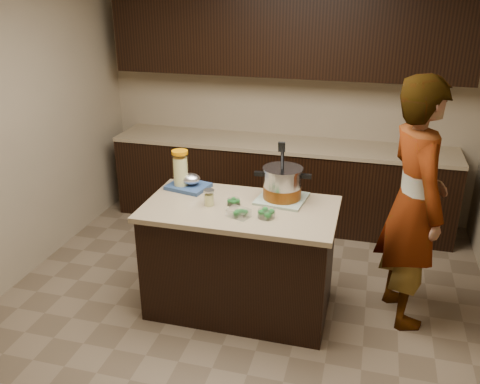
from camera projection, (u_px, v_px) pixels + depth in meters
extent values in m
plane|color=brown|center=(240.00, 306.00, 4.18)|extent=(4.00, 4.00, 0.00)
cube|color=tan|center=(288.00, 94.00, 5.44)|extent=(4.00, 0.04, 2.70)
cube|color=tan|center=(101.00, 312.00, 1.88)|extent=(4.00, 0.04, 2.70)
cube|color=tan|center=(3.00, 130.00, 4.13)|extent=(0.04, 4.00, 2.70)
cube|color=black|center=(280.00, 184.00, 5.53)|extent=(3.60, 0.60, 0.86)
cube|color=tan|center=(282.00, 144.00, 5.35)|extent=(3.60, 0.63, 0.04)
cube|color=black|center=(287.00, 38.00, 5.05)|extent=(3.60, 0.35, 0.75)
cube|color=black|center=(240.00, 261.00, 4.01)|extent=(1.40, 0.75, 0.86)
cube|color=tan|center=(240.00, 209.00, 3.84)|extent=(1.46, 0.81, 0.04)
cube|color=#4F7554|center=(282.00, 199.00, 3.95)|extent=(0.40, 0.40, 0.02)
cylinder|color=#B7B7BC|center=(282.00, 184.00, 3.90)|extent=(0.32, 0.32, 0.23)
cylinder|color=brown|center=(282.00, 192.00, 3.92)|extent=(0.32, 0.32, 0.09)
cylinder|color=#B7B7BC|center=(283.00, 169.00, 3.85)|extent=(0.34, 0.34, 0.02)
cube|color=black|center=(259.00, 174.00, 3.90)|extent=(0.08, 0.04, 0.03)
cube|color=black|center=(307.00, 176.00, 3.84)|extent=(0.08, 0.04, 0.03)
cylinder|color=black|center=(282.00, 162.00, 3.80)|extent=(0.04, 0.13, 0.28)
cylinder|color=#DBD886|center=(181.00, 173.00, 4.12)|extent=(0.14, 0.14, 0.26)
cylinder|color=white|center=(181.00, 171.00, 4.11)|extent=(0.16, 0.16, 0.30)
cylinder|color=orange|center=(180.00, 153.00, 4.05)|extent=(0.16, 0.16, 0.02)
cylinder|color=#DBD886|center=(209.00, 200.00, 3.84)|extent=(0.08, 0.08, 0.09)
cylinder|color=white|center=(209.00, 198.00, 3.84)|extent=(0.09, 0.09, 0.11)
cylinder|color=silver|center=(209.00, 190.00, 3.81)|extent=(0.09, 0.09, 0.02)
cylinder|color=silver|center=(234.00, 202.00, 3.85)|extent=(0.10, 0.10, 0.05)
cylinder|color=silver|center=(266.00, 214.00, 3.65)|extent=(0.14, 0.14, 0.06)
cube|color=silver|center=(239.00, 213.00, 3.66)|extent=(0.19, 0.16, 0.06)
cube|color=navy|center=(188.00, 186.00, 4.16)|extent=(0.37, 0.32, 0.03)
ellipsoid|color=silver|center=(191.00, 180.00, 4.14)|extent=(0.16, 0.13, 0.09)
imported|color=gray|center=(414.00, 204.00, 3.74)|extent=(0.66, 0.81, 1.91)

